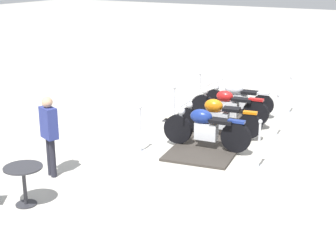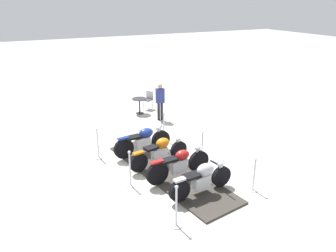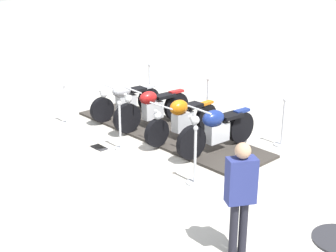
# 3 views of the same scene
# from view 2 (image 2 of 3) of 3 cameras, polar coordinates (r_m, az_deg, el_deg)

# --- Properties ---
(ground_plane) EXTENTS (80.00, 80.00, 0.00)m
(ground_plane) POSITION_cam_2_polar(r_m,az_deg,el_deg) (10.72, 0.12, -8.03)
(ground_plane) COLOR beige
(display_platform) EXTENTS (5.54, 2.35, 0.06)m
(display_platform) POSITION_cam_2_polar(r_m,az_deg,el_deg) (10.70, 0.12, -7.89)
(display_platform) COLOR #38332D
(display_platform) RESTS_ON ground_plane
(motorcycle_chrome) EXTENTS (0.64, 2.10, 0.93)m
(motorcycle_chrome) POSITION_cam_2_polar(r_m,az_deg,el_deg) (9.40, 5.96, -8.97)
(motorcycle_chrome) COLOR black
(motorcycle_chrome) RESTS_ON display_platform
(motorcycle_maroon) EXTENTS (0.75, 2.22, 1.04)m
(motorcycle_maroon) POSITION_cam_2_polar(r_m,az_deg,el_deg) (10.10, 1.97, -6.52)
(motorcycle_maroon) COLOR black
(motorcycle_maroon) RESTS_ON display_platform
(motorcycle_copper) EXTENTS (0.72, 2.23, 0.92)m
(motorcycle_copper) POSITION_cam_2_polar(r_m,az_deg,el_deg) (10.87, -1.34, -4.41)
(motorcycle_copper) COLOR black
(motorcycle_copper) RESTS_ON display_platform
(motorcycle_navy) EXTENTS (0.69, 2.18, 1.04)m
(motorcycle_navy) POSITION_cam_2_polar(r_m,az_deg,el_deg) (11.67, -4.28, -2.47)
(motorcycle_navy) COLOR black
(motorcycle_navy) RESTS_ON display_platform
(stanchion_left_front) EXTENTS (0.32, 0.32, 1.15)m
(stanchion_left_front) POSITION_cam_2_polar(r_m,az_deg,el_deg) (8.26, 1.44, -14.76)
(stanchion_left_front) COLOR silver
(stanchion_left_front) RESTS_ON ground_plane
(stanchion_right_mid) EXTENTS (0.28, 0.28, 1.10)m
(stanchion_right_mid) POSITION_cam_2_polar(r_m,az_deg,el_deg) (11.31, 5.90, -4.22)
(stanchion_right_mid) COLOR silver
(stanchion_right_mid) RESTS_ON ground_plane
(stanchion_right_rear) EXTENTS (0.33, 0.33, 1.14)m
(stanchion_right_rear) POSITION_cam_2_polar(r_m,az_deg,el_deg) (12.96, -0.70, -0.83)
(stanchion_right_rear) COLOR silver
(stanchion_right_rear) RESTS_ON ground_plane
(stanchion_right_front) EXTENTS (0.32, 0.32, 1.04)m
(stanchion_right_front) POSITION_cam_2_polar(r_m,az_deg,el_deg) (9.95, 14.60, -9.06)
(stanchion_right_front) COLOR silver
(stanchion_right_front) RESTS_ON ground_plane
(stanchion_left_rear) EXTENTS (0.35, 0.35, 1.11)m
(stanchion_left_rear) POSITION_cam_2_polar(r_m,az_deg,el_deg) (11.75, -11.97, -3.90)
(stanchion_left_rear) COLOR silver
(stanchion_left_rear) RESTS_ON ground_plane
(stanchion_left_mid) EXTENTS (0.31, 0.31, 1.15)m
(stanchion_left_mid) POSITION_cam_2_polar(r_m,az_deg,el_deg) (9.88, -6.55, -8.25)
(stanchion_left_mid) COLOR silver
(stanchion_left_mid) RESTS_ON ground_plane
(info_placard) EXTENTS (0.41, 0.28, 0.19)m
(info_placard) POSITION_cam_2_polar(r_m,az_deg,el_deg) (11.43, 8.25, -5.93)
(info_placard) COLOR #333338
(info_placard) RESTS_ON ground_plane
(cafe_table) EXTENTS (0.71, 0.71, 0.75)m
(cafe_table) POSITION_cam_2_polar(r_m,az_deg,el_deg) (15.95, -4.96, 4.10)
(cafe_table) COLOR #2D2D33
(cafe_table) RESTS_ON ground_plane
(cafe_chair_near_table) EXTENTS (0.56, 0.56, 0.90)m
(cafe_chair_near_table) POSITION_cam_2_polar(r_m,az_deg,el_deg) (16.61, -3.38, 4.74)
(cafe_chair_near_table) COLOR #B7B7BC
(cafe_chair_near_table) RESTS_ON ground_plane
(bystander_person) EXTENTS (0.35, 0.45, 1.70)m
(bystander_person) POSITION_cam_2_polar(r_m,az_deg,el_deg) (14.90, -1.37, 4.75)
(bystander_person) COLOR #23232D
(bystander_person) RESTS_ON ground_plane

